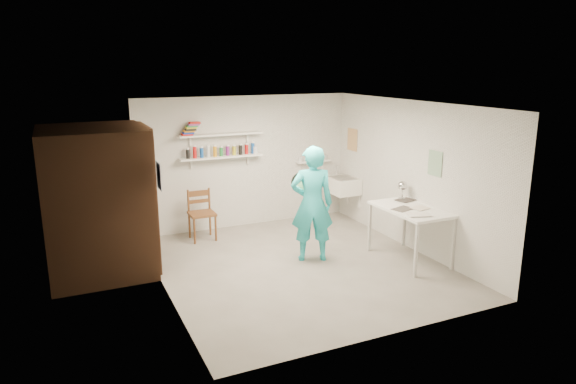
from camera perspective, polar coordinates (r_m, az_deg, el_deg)
name	(u,v)px	position (r m, az deg, el deg)	size (l,w,h in m)	color
floor	(299,266)	(7.80, 1.24, -8.23)	(4.00, 4.50, 0.02)	slate
ceiling	(300,104)	(7.24, 1.34, 9.79)	(4.00, 4.50, 0.02)	silver
wall_back	(246,162)	(9.47, -4.71, 3.37)	(4.00, 0.02, 2.40)	silver
wall_front	(393,234)	(5.56, 11.55, -4.55)	(4.00, 0.02, 2.40)	silver
wall_left	(159,203)	(6.82, -14.09, -1.23)	(0.02, 4.50, 2.40)	silver
wall_right	(412,176)	(8.48, 13.60, 1.76)	(0.02, 4.50, 2.40)	silver
doorway_recess	(148,199)	(7.87, -15.32, -0.78)	(0.02, 0.90, 2.00)	black
corridor_box	(97,201)	(7.79, -20.49, -0.96)	(1.40, 1.50, 2.10)	brown
door_lintel	(144,128)	(7.68, -15.68, 6.83)	(0.06, 1.05, 0.10)	brown
door_jamb_near	(156,207)	(7.40, -14.51, -1.67)	(0.06, 0.10, 2.00)	brown
door_jamb_far	(143,192)	(8.36, -15.76, 0.04)	(0.06, 0.10, 2.00)	brown
shelf_lower	(222,157)	(9.16, -7.40, 3.89)	(1.50, 0.22, 0.03)	white
shelf_upper	(221,134)	(9.10, -7.48, 6.37)	(1.50, 0.22, 0.03)	white
ledge_shelf	(313,161)	(9.93, 2.82, 3.43)	(0.70, 0.14, 0.03)	white
poster_left	(159,176)	(6.79, -14.16, 1.74)	(0.01, 0.28, 0.36)	#334C7F
poster_right_a	(352,140)	(9.86, 7.16, 5.79)	(0.01, 0.34, 0.42)	#995933
poster_right_b	(435,163)	(7.99, 16.02, 3.07)	(0.01, 0.30, 0.38)	#3F724C
belfast_sink	(343,185)	(9.81, 6.13, 0.73)	(0.48, 0.60, 0.30)	white
man	(312,204)	(7.76, 2.68, -1.33)	(0.65, 0.43, 1.78)	#29C5CE
wall_clock	(302,182)	(7.83, 1.53, 1.07)	(0.32, 0.32, 0.04)	#EDEDA2
wooden_chair	(202,214)	(8.89, -9.54, -2.40)	(0.43, 0.41, 0.92)	brown
work_table	(409,234)	(8.09, 13.34, -4.57)	(0.75, 1.25, 0.83)	white
desk_lamp	(403,186)	(8.42, 12.62, 0.70)	(0.16, 0.16, 0.16)	silver
spray_cans	(221,151)	(9.14, -7.42, 4.51)	(1.34, 0.06, 0.17)	black
book_stack	(191,129)	(8.94, -10.77, 6.93)	(0.32, 0.14, 0.22)	red
ledge_pots	(313,158)	(9.92, 2.82, 3.78)	(0.48, 0.07, 0.09)	silver
papers	(411,207)	(7.97, 13.52, -1.66)	(0.30, 0.22, 0.02)	silver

